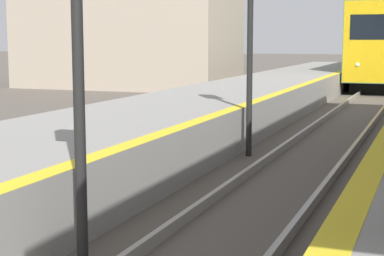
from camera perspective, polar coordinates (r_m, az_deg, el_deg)
signal_mid at (r=13.15m, az=5.19°, el=10.10°), size 0.36×0.31×4.15m
station_building at (r=32.36m, az=-5.68°, el=8.70°), size 10.87×5.78×5.68m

